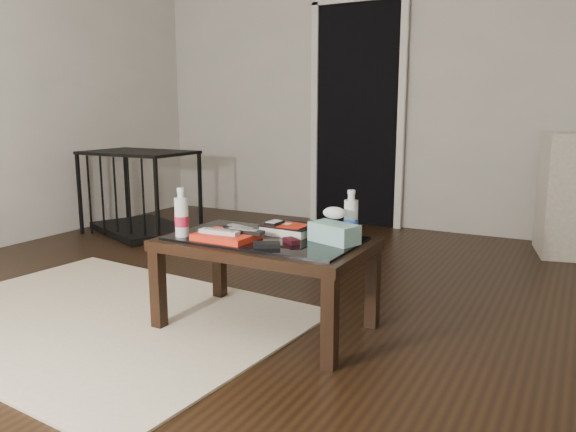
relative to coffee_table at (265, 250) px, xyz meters
name	(u,v)px	position (x,y,z in m)	size (l,w,h in m)	color
ground	(255,313)	(-0.15, 0.14, -0.40)	(5.00, 5.00, 0.00)	black
doorway	(357,114)	(-0.55, 2.61, 0.63)	(0.90, 0.08, 2.07)	black
coffee_table	(265,250)	(0.00, 0.00, 0.00)	(1.00, 0.60, 0.46)	black
rug	(99,318)	(-0.82, -0.31, -0.39)	(2.00, 1.50, 0.01)	beige
pet_crate	(141,206)	(-2.05, 1.35, -0.17)	(1.06, 0.90, 0.71)	black
magazines	(226,236)	(-0.14, -0.13, 0.08)	(0.28, 0.21, 0.03)	red
remote_silver	(219,232)	(-0.16, -0.15, 0.11)	(0.20, 0.05, 0.02)	silver
remote_black_front	(244,231)	(-0.07, -0.08, 0.11)	(0.20, 0.05, 0.02)	black
remote_black_back	(240,228)	(-0.12, -0.04, 0.11)	(0.20, 0.05, 0.02)	black
textbook	(290,229)	(0.07, 0.13, 0.09)	(0.25, 0.20, 0.05)	black
dvd_mailers	(286,224)	(0.05, 0.11, 0.11)	(0.19, 0.14, 0.01)	#B2200B
ipod	(274,223)	(0.01, 0.07, 0.12)	(0.06, 0.10, 0.02)	black
flip_phone	(291,241)	(0.17, -0.05, 0.08)	(0.09, 0.05, 0.02)	black
wallet	(267,245)	(0.10, -0.16, 0.07)	(0.12, 0.07, 0.02)	black
water_bottle_left	(181,212)	(-0.37, -0.17, 0.18)	(0.07, 0.07, 0.24)	silver
water_bottle_right	(351,215)	(0.38, 0.15, 0.18)	(0.07, 0.07, 0.24)	silver
tissue_box	(334,233)	(0.34, 0.06, 0.11)	(0.23, 0.12, 0.09)	teal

